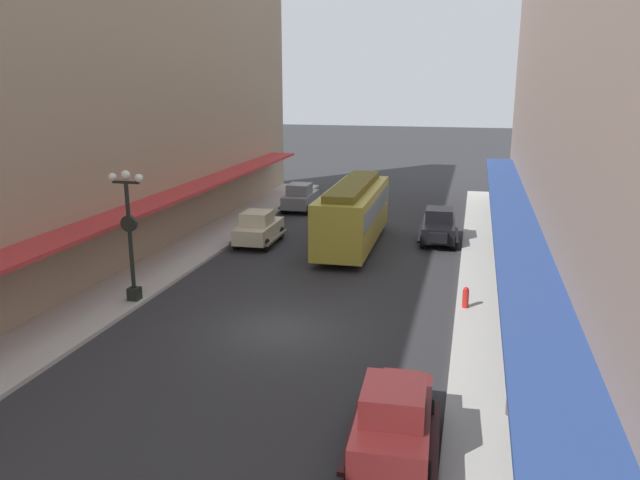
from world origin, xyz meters
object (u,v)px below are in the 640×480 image
at_px(parked_car_2, 394,417).
at_px(parked_car_3, 259,227).
at_px(pedestrian_0, 508,239).
at_px(parked_car_1, 300,197).
at_px(streetcar, 353,212).
at_px(pedestrian_1, 512,385).
at_px(fire_hydrant, 466,297).
at_px(parked_car_0, 439,225).
at_px(lamp_post_with_clock, 130,230).

xyz_separation_m(parked_car_2, parked_car_3, (-9.53, 17.74, 0.00)).
bearing_deg(pedestrian_0, parked_car_1, 146.00).
xyz_separation_m(streetcar, pedestrian_1, (7.30, -16.22, -0.91)).
height_order(fire_hydrant, pedestrian_1, pedestrian_1).
bearing_deg(parked_car_0, parked_car_1, 145.77).
xyz_separation_m(parked_car_1, parked_car_3, (0.25, -9.25, 0.00)).
bearing_deg(lamp_post_with_clock, parked_car_1, 85.51).
height_order(parked_car_1, parked_car_3, same).
relative_size(fire_hydrant, pedestrian_0, 0.50).
distance_m(parked_car_1, fire_hydrant, 20.33).
xyz_separation_m(parked_car_0, pedestrian_1, (2.96, -18.26, 0.05)).
bearing_deg(parked_car_1, streetcar, -58.47).
xyz_separation_m(parked_car_0, fire_hydrant, (1.65, -10.40, -0.38)).
height_order(parked_car_2, pedestrian_1, parked_car_2).
bearing_deg(parked_car_1, fire_hydrant, -56.40).
height_order(parked_car_0, pedestrian_1, parked_car_0).
bearing_deg(parked_car_0, lamp_post_with_clock, -131.31).
bearing_deg(pedestrian_0, streetcar, 177.93).
bearing_deg(fire_hydrant, parked_car_2, -98.30).
bearing_deg(lamp_post_with_clock, parked_car_0, 48.69).
distance_m(parked_car_3, pedestrian_0, 12.88).
distance_m(parked_car_0, pedestrian_1, 18.50).
relative_size(parked_car_0, pedestrian_0, 2.63).
xyz_separation_m(parked_car_0, streetcar, (-4.34, -2.04, 0.96)).
xyz_separation_m(parked_car_2, fire_hydrant, (1.47, 10.07, -0.38)).
distance_m(parked_car_2, lamp_post_with_clock, 13.89).
height_order(parked_car_1, pedestrian_1, parked_car_1).
bearing_deg(streetcar, parked_car_3, -172.21).
relative_size(parked_car_1, streetcar, 0.44).
bearing_deg(pedestrian_0, parked_car_3, -178.22).
bearing_deg(parked_car_2, parked_car_1, 109.91).
xyz_separation_m(parked_car_3, pedestrian_1, (12.30, -15.54, 0.05)).
distance_m(streetcar, pedestrian_1, 17.81).
xyz_separation_m(parked_car_1, parked_car_2, (9.78, -27.00, 0.00)).
bearing_deg(lamp_post_with_clock, parked_car_3, 79.95).
bearing_deg(parked_car_0, fire_hydrant, -80.98).
distance_m(parked_car_0, fire_hydrant, 10.54).
relative_size(streetcar, pedestrian_1, 5.88).
bearing_deg(pedestrian_0, fire_hydrant, -103.11).
xyz_separation_m(parked_car_3, streetcar, (5.01, 0.68, 0.96)).
relative_size(parked_car_1, pedestrian_1, 2.61).
bearing_deg(pedestrian_0, lamp_post_with_clock, -144.84).
relative_size(parked_car_1, fire_hydrant, 5.21).
height_order(parked_car_2, lamp_post_with_clock, lamp_post_with_clock).
relative_size(parked_car_0, lamp_post_with_clock, 0.84).
relative_size(parked_car_0, pedestrian_1, 2.63).
distance_m(parked_car_0, streetcar, 4.89).
height_order(lamp_post_with_clock, fire_hydrant, lamp_post_with_clock).
xyz_separation_m(parked_car_0, parked_car_3, (-9.34, -2.73, 0.00)).
height_order(parked_car_2, pedestrian_0, parked_car_2).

